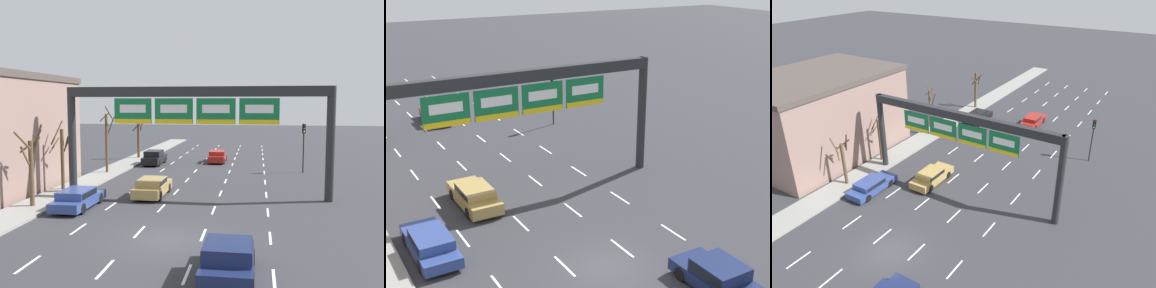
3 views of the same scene
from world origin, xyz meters
The scene contains 8 objects.
ground_plane centered at (0.00, 0.00, 0.00)m, with size 220.00×220.00×0.00m, color #333338.
lane_dashes centered at (0.00, 13.50, 0.00)m, with size 10.02×67.00×0.01m.
sign_gantry centered at (0.00, 9.51, 5.97)m, with size 18.67×0.70×7.71m.
car_navy centered at (3.23, -3.97, 0.74)m, with size 1.99×4.06×1.37m.
car_gold centered at (-3.05, 9.37, 0.71)m, with size 1.91×4.75×1.30m.
car_blue centered at (-6.81, 5.21, 0.67)m, with size 1.91×4.82×1.23m.
car_red centered at (-0.12, 27.48, 0.71)m, with size 1.81×4.71×1.31m.
traffic_light_near_gantry centered at (8.58, 21.57, 3.31)m, with size 0.30×0.35×4.64m.
Camera 2 is at (-12.16, -18.31, 13.81)m, focal length 50.00 mm.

